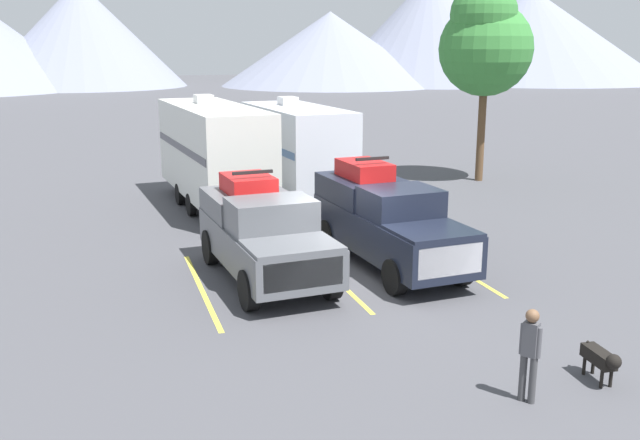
# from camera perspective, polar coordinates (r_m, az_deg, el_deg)

# --- Properties ---
(ground_plane) EXTENTS (240.00, 240.00, 0.00)m
(ground_plane) POSITION_cam_1_polar(r_m,az_deg,el_deg) (17.21, 1.56, -5.06)
(ground_plane) COLOR #47474C
(pickup_truck_a) EXTENTS (2.52, 5.43, 2.55)m
(pickup_truck_a) POSITION_cam_1_polar(r_m,az_deg,el_deg) (17.31, -4.64, -0.91)
(pickup_truck_a) COLOR #595B60
(pickup_truck_a) RESTS_ON ground
(pickup_truck_b) EXTENTS (2.39, 5.99, 2.70)m
(pickup_truck_b) POSITION_cam_1_polar(r_m,az_deg,el_deg) (18.46, 5.31, 0.15)
(pickup_truck_b) COLOR black
(pickup_truck_b) RESTS_ON ground
(lot_stripe_a) EXTENTS (0.12, 5.50, 0.01)m
(lot_stripe_a) POSITION_cam_1_polar(r_m,az_deg,el_deg) (16.97, -9.57, -5.52)
(lot_stripe_a) COLOR gold
(lot_stripe_a) RESTS_ON ground
(lot_stripe_b) EXTENTS (0.12, 5.50, 0.01)m
(lot_stripe_b) POSITION_cam_1_polar(r_m,az_deg,el_deg) (17.68, 0.99, -4.51)
(lot_stripe_b) COLOR gold
(lot_stripe_b) RESTS_ON ground
(lot_stripe_c) EXTENTS (0.12, 5.50, 0.01)m
(lot_stripe_c) POSITION_cam_1_polar(r_m,az_deg,el_deg) (18.94, 10.42, -3.48)
(lot_stripe_c) COLOR gold
(lot_stripe_c) RESTS_ON ground
(camper_trailer_a) EXTENTS (2.97, 9.02, 3.88)m
(camper_trailer_a) POSITION_cam_1_polar(r_m,az_deg,el_deg) (24.95, -8.62, 5.61)
(camper_trailer_a) COLOR silver
(camper_trailer_a) RESTS_ON ground
(camper_trailer_b) EXTENTS (2.85, 7.29, 3.76)m
(camper_trailer_b) POSITION_cam_1_polar(r_m,az_deg,el_deg) (25.59, -1.89, 5.82)
(camper_trailer_b) COLOR silver
(camper_trailer_b) RESTS_ON ground
(person_a) EXTENTS (0.29, 0.30, 1.59)m
(person_a) POSITION_cam_1_polar(r_m,az_deg,el_deg) (11.87, 16.61, -9.97)
(person_a) COLOR #3F3F42
(person_a) RESTS_ON ground
(dog) EXTENTS (0.32, 1.00, 0.66)m
(dog) POSITION_cam_1_polar(r_m,az_deg,el_deg) (13.07, 21.86, -10.38)
(dog) COLOR black
(dog) RESTS_ON ground
(tree_a) EXTENTS (3.82, 3.82, 8.11)m
(tree_a) POSITION_cam_1_polar(r_m,az_deg,el_deg) (30.17, 13.21, 13.92)
(tree_a) COLOR brown
(tree_a) RESTS_ON ground
(mountain_ridge) EXTENTS (159.05, 43.72, 17.92)m
(mountain_ridge) POSITION_cam_1_polar(r_m,az_deg,el_deg) (99.77, -13.26, 14.48)
(mountain_ridge) COLOR gray
(mountain_ridge) RESTS_ON ground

